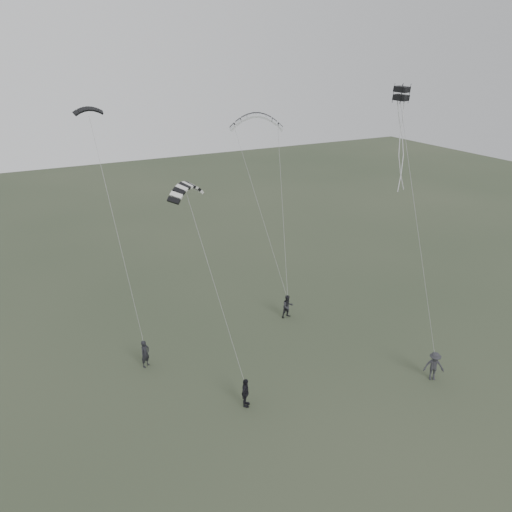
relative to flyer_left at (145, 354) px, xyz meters
name	(u,v)px	position (x,y,z in m)	size (l,w,h in m)	color
ground	(285,388)	(6.68, -6.03, -0.91)	(140.00, 140.00, 0.00)	#313D29
flyer_left	(145,354)	(0.00, 0.00, 0.00)	(0.67, 0.44, 1.83)	black
flyer_right	(288,306)	(11.18, 1.30, -0.02)	(0.87, 0.68, 1.79)	black
flyer_center	(245,393)	(3.89, -6.34, -0.03)	(1.04, 0.43, 1.77)	black
flyer_far	(434,366)	(15.07, -9.37, 0.03)	(1.22, 0.70, 1.88)	#2A2A2F
kite_dark_small	(88,109)	(-0.82, 4.90, 14.43)	(1.69, 0.51, 0.54)	black
kite_pale_large	(256,115)	(13.12, 10.10, 12.78)	(4.41, 0.99, 1.78)	#B5B8BA
kite_striped	(186,185)	(2.46, -2.37, 11.06)	(2.56, 0.64, 1.05)	black
kite_box	(401,93)	(14.42, -4.84, 15.43)	(0.70, 0.70, 0.74)	black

